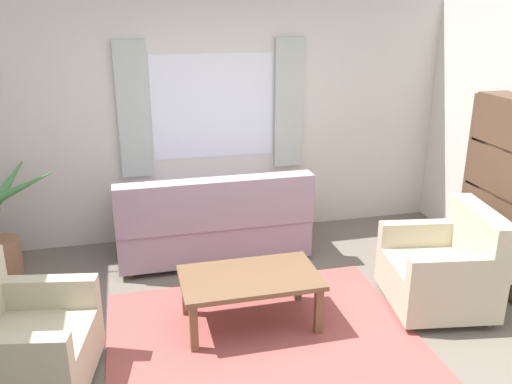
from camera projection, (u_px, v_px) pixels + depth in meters
name	position (u px, v px, depth m)	size (l,w,h in m)	color
ground_plane	(265.00, 343.00, 4.12)	(6.24, 6.24, 0.00)	#6B6056
wall_back	(213.00, 119.00, 5.76)	(5.32, 0.12, 2.60)	silver
window_with_curtains	(213.00, 107.00, 5.63)	(1.98, 0.07, 1.40)	white
area_rug	(265.00, 342.00, 4.12)	(2.38, 2.02, 0.01)	#9E4C47
couch	(213.00, 224.00, 5.41)	(1.90, 0.82, 0.92)	#998499
armchair_left	(17.00, 344.00, 3.52)	(0.96, 0.98, 0.88)	#BCB293
armchair_right	(445.00, 269.00, 4.51)	(0.94, 0.96, 0.88)	#BCB293
coffee_table	(250.00, 282.00, 4.24)	(1.10, 0.64, 0.44)	brown
bookshelf	(506.00, 204.00, 4.79)	(0.30, 0.94, 1.72)	brown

